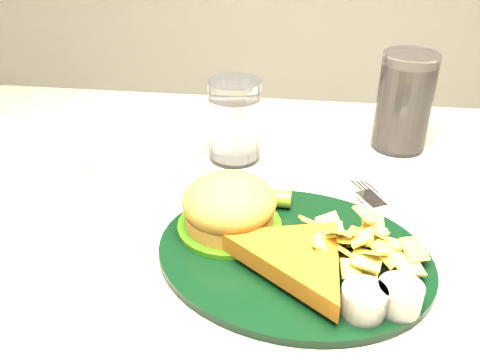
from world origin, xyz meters
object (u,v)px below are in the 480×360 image
object	(u,v)px
dinner_plate	(295,233)
water_glass	(235,121)
cola_glass	(404,102)
fork_napkin	(371,236)

from	to	relation	value
dinner_plate	water_glass	size ratio (longest dim) A/B	2.56
cola_glass	fork_napkin	xyz separation A→B (m)	(-0.06, -0.27, -0.07)
dinner_plate	water_glass	world-z (taller)	water_glass
water_glass	cola_glass	world-z (taller)	cola_glass
water_glass	dinner_plate	bearing A→B (deg)	-66.76
water_glass	fork_napkin	xyz separation A→B (m)	(0.20, -0.20, -0.06)
fork_napkin	water_glass	bearing A→B (deg)	106.41
water_glass	fork_napkin	distance (m)	0.29
dinner_plate	fork_napkin	bearing A→B (deg)	40.32
fork_napkin	dinner_plate	bearing A→B (deg)	178.49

